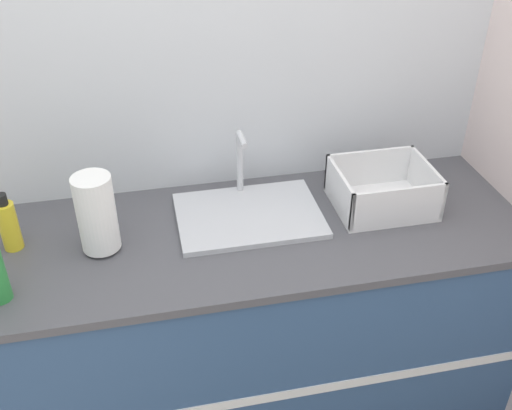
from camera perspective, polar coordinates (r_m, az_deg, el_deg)
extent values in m
cube|color=silver|center=(2.16, -2.16, 11.97)|extent=(4.28, 0.06, 2.60)
cube|color=#33517A|center=(2.34, -0.11, -11.56)|extent=(1.88, 0.66, 0.87)
cube|color=white|center=(2.13, 1.80, -17.67)|extent=(1.88, 0.01, 0.04)
cube|color=#4C4C51|center=(2.05, -0.13, -2.64)|extent=(1.91, 0.69, 0.03)
cube|color=silver|center=(2.09, -0.69, -1.00)|extent=(0.50, 0.36, 0.02)
cylinder|color=silver|center=(2.16, -1.56, 4.13)|extent=(0.02, 0.02, 0.23)
cylinder|color=silver|center=(2.06, -1.34, 6.27)|extent=(0.02, 0.10, 0.02)
cylinder|color=#4C4C51|center=(2.01, -14.41, -3.94)|extent=(0.09, 0.09, 0.01)
cylinder|color=white|center=(1.94, -14.96, -0.76)|extent=(0.12, 0.12, 0.26)
cube|color=white|center=(2.20, 11.77, 0.09)|extent=(0.34, 0.28, 0.01)
cube|color=white|center=(2.06, 13.41, -0.16)|extent=(0.34, 0.01, 0.14)
cube|color=white|center=(2.27, 10.72, 3.55)|extent=(0.34, 0.01, 0.14)
cube|color=white|center=(2.11, 7.92, 1.33)|extent=(0.01, 0.28, 0.14)
cube|color=white|center=(2.23, 15.86, 2.21)|extent=(0.01, 0.28, 0.14)
cylinder|color=yellow|center=(2.07, -22.47, -1.89)|extent=(0.06, 0.06, 0.17)
cylinder|color=black|center=(2.01, -23.08, 0.47)|extent=(0.03, 0.03, 0.04)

